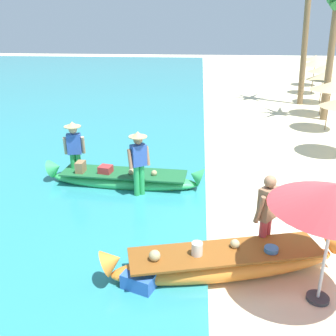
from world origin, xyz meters
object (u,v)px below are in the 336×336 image
(patio_umbrella_large, at_px, (336,197))
(person_vendor_hatted, at_px, (139,160))
(person_tourist_customer, at_px, (267,213))
(palm_tree_leaning_seaward, at_px, (336,9))
(cooler_box, at_px, (139,283))
(person_vendor_assistant, at_px, (74,148))
(boat_orange_foreground, at_px, (225,262))
(boat_green_midground, at_px, (124,179))

(patio_umbrella_large, bearing_deg, person_vendor_hatted, 134.83)
(person_tourist_customer, relative_size, palm_tree_leaning_seaward, 0.30)
(person_vendor_hatted, xyz_separation_m, person_tourist_customer, (2.68, -2.32, -0.06))
(person_tourist_customer, bearing_deg, cooler_box, -152.09)
(person_tourist_customer, bearing_deg, palm_tree_leaning_seaward, 69.33)
(person_vendor_hatted, xyz_separation_m, person_vendor_assistant, (-1.84, 0.82, -0.02))
(boat_orange_foreground, height_order, palm_tree_leaning_seaward, palm_tree_leaning_seaward)
(person_vendor_assistant, xyz_separation_m, palm_tree_leaning_seaward, (8.57, 7.60, 3.52))
(person_vendor_assistant, bearing_deg, boat_orange_foreground, -44.78)
(person_tourist_customer, xyz_separation_m, person_vendor_assistant, (-4.52, 3.15, 0.04))
(boat_orange_foreground, xyz_separation_m, cooler_box, (-1.42, -0.54, -0.10))
(cooler_box, bearing_deg, boat_orange_foreground, 41.81)
(boat_green_midground, distance_m, palm_tree_leaning_seaward, 11.49)
(boat_orange_foreground, relative_size, person_vendor_assistant, 2.49)
(person_vendor_hatted, bearing_deg, palm_tree_leaning_seaward, 51.34)
(boat_green_midground, height_order, person_vendor_hatted, person_vendor_hatted)
(person_tourist_customer, distance_m, palm_tree_leaning_seaward, 12.02)
(boat_green_midground, xyz_separation_m, cooler_box, (1.03, -4.04, -0.07))
(person_vendor_assistant, bearing_deg, patio_umbrella_large, -39.01)
(boat_orange_foreground, xyz_separation_m, palm_tree_leaning_seaward, (4.79, 11.34, 4.22))
(person_tourist_customer, bearing_deg, boat_orange_foreground, -140.88)
(person_tourist_customer, distance_m, cooler_box, 2.56)
(boat_green_midground, distance_m, cooler_box, 4.17)
(person_tourist_customer, xyz_separation_m, palm_tree_leaning_seaward, (4.05, 10.74, 3.56))
(person_tourist_customer, height_order, palm_tree_leaning_seaward, palm_tree_leaning_seaward)
(patio_umbrella_large, xyz_separation_m, palm_tree_leaning_seaward, (3.33, 11.84, 2.67))
(person_tourist_customer, bearing_deg, boat_green_midground, 137.74)
(boat_green_midground, relative_size, person_vendor_assistant, 2.48)
(patio_umbrella_large, height_order, palm_tree_leaning_seaward, palm_tree_leaning_seaward)
(person_vendor_hatted, bearing_deg, person_vendor_assistant, 155.90)
(boat_green_midground, xyz_separation_m, patio_umbrella_large, (3.91, -4.00, 1.58))
(boat_orange_foreground, bearing_deg, person_tourist_customer, 39.12)
(person_tourist_customer, distance_m, person_vendor_assistant, 5.51)
(palm_tree_leaning_seaward, xyz_separation_m, cooler_box, (-6.21, -11.88, -4.32))
(boat_orange_foreground, bearing_deg, cooler_box, -159.13)
(person_vendor_assistant, bearing_deg, palm_tree_leaning_seaward, 41.54)
(cooler_box, bearing_deg, person_vendor_hatted, 119.51)
(boat_orange_foreground, distance_m, person_tourist_customer, 1.17)
(person_tourist_customer, bearing_deg, person_vendor_assistant, 145.17)
(person_vendor_assistant, xyz_separation_m, patio_umbrella_large, (5.24, -4.24, 0.84))
(person_vendor_assistant, height_order, cooler_box, person_vendor_assistant)
(boat_green_midground, xyz_separation_m, person_tourist_customer, (3.19, -2.90, 0.69))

